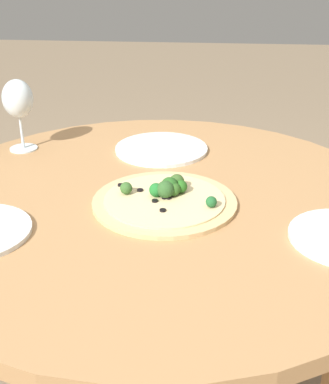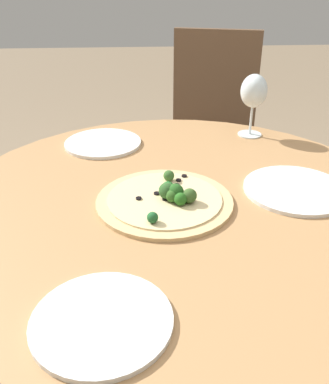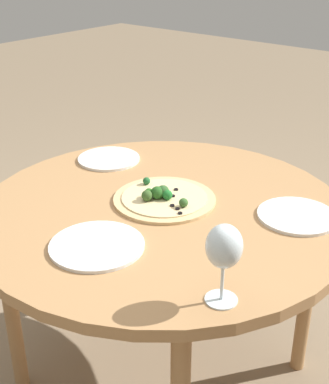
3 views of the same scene
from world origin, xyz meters
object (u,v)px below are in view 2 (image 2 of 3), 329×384
(chair, at_px, (211,137))
(plate_side, at_px, (103,143))
(plate_near, at_px, (102,321))
(wine_glass, at_px, (254,93))
(plate_far, at_px, (296,189))
(pizza, at_px, (166,199))

(chair, xyz_separation_m, plate_side, (0.44, 0.55, 0.20))
(chair, xyz_separation_m, plate_near, (0.39, 1.30, 0.20))
(wine_glass, distance_m, plate_far, 0.41)
(pizza, bearing_deg, plate_near, 71.08)
(plate_near, bearing_deg, chair, -106.87)
(plate_side, bearing_deg, plate_far, 145.98)
(pizza, xyz_separation_m, plate_far, (-0.33, -0.04, -0.01))
(wine_glass, bearing_deg, pizza, 54.58)
(pizza, height_order, plate_far, pizza)
(wine_glass, relative_size, plate_far, 0.77)
(wine_glass, bearing_deg, plate_far, 93.33)
(chair, relative_size, plate_near, 4.13)
(pizza, xyz_separation_m, plate_side, (0.17, -0.38, -0.01))
(wine_glass, distance_m, plate_near, 0.92)
(plate_near, height_order, plate_far, same)
(plate_near, relative_size, plate_side, 0.97)
(chair, bearing_deg, plate_far, -71.37)
(plate_side, bearing_deg, wine_glass, -173.74)
(chair, relative_size, plate_far, 3.66)
(pizza, bearing_deg, plate_side, -65.41)
(pizza, relative_size, plate_near, 1.42)
(chair, distance_m, plate_near, 1.37)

